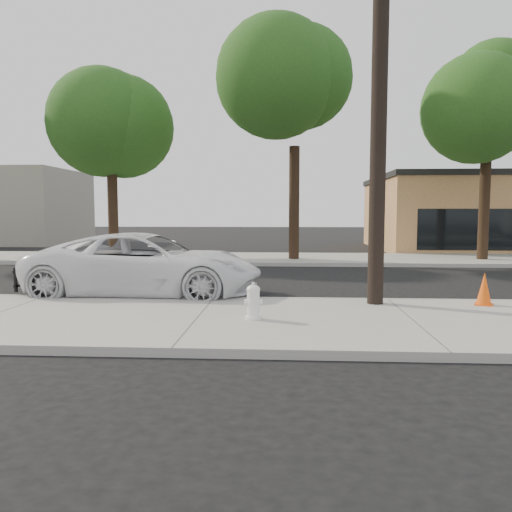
% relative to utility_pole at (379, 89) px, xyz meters
% --- Properties ---
extents(ground, '(120.00, 120.00, 0.00)m').
position_rel_utility_pole_xyz_m(ground, '(-3.60, 2.70, -4.70)').
color(ground, black).
rests_on(ground, ground).
extents(near_sidewalk, '(90.00, 4.40, 0.15)m').
position_rel_utility_pole_xyz_m(near_sidewalk, '(-3.60, -1.60, -4.62)').
color(near_sidewalk, gray).
rests_on(near_sidewalk, ground).
extents(far_sidewalk, '(90.00, 5.00, 0.15)m').
position_rel_utility_pole_xyz_m(far_sidewalk, '(-3.60, 11.20, -4.62)').
color(far_sidewalk, gray).
rests_on(far_sidewalk, ground).
extents(curb_near, '(90.00, 0.12, 0.16)m').
position_rel_utility_pole_xyz_m(curb_near, '(-3.60, 0.60, -4.62)').
color(curb_near, '#9E9B93').
rests_on(curb_near, ground).
extents(utility_pole, '(1.40, 0.34, 9.00)m').
position_rel_utility_pole_xyz_m(utility_pole, '(0.00, 0.00, 0.00)').
color(utility_pole, black).
rests_on(utility_pole, near_sidewalk).
extents(tree_b, '(4.34, 4.20, 8.45)m').
position_rel_utility_pole_xyz_m(tree_b, '(-9.41, 10.76, 1.45)').
color(tree_b, black).
rests_on(tree_b, far_sidewalk).
extents(tree_c, '(4.96, 4.80, 9.55)m').
position_rel_utility_pole_xyz_m(tree_c, '(-1.38, 10.34, 2.21)').
color(tree_c, black).
rests_on(tree_c, far_sidewalk).
extents(tree_d, '(4.50, 4.35, 8.75)m').
position_rel_utility_pole_xyz_m(tree_d, '(6.60, 10.65, 1.67)').
color(tree_d, black).
rests_on(tree_d, far_sidewalk).
extents(police_cruiser, '(5.86, 2.81, 1.61)m').
position_rel_utility_pole_xyz_m(police_cruiser, '(-5.45, 1.48, -3.89)').
color(police_cruiser, white).
rests_on(police_cruiser, ground).
extents(fire_hydrant, '(0.34, 0.31, 0.64)m').
position_rel_utility_pole_xyz_m(fire_hydrant, '(-2.54, -1.75, -4.24)').
color(fire_hydrant, white).
rests_on(fire_hydrant, near_sidewalk).
extents(traffic_cone, '(0.47, 0.47, 0.70)m').
position_rel_utility_pole_xyz_m(traffic_cone, '(2.30, -0.03, -4.21)').
color(traffic_cone, '#F6560C').
rests_on(traffic_cone, near_sidewalk).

